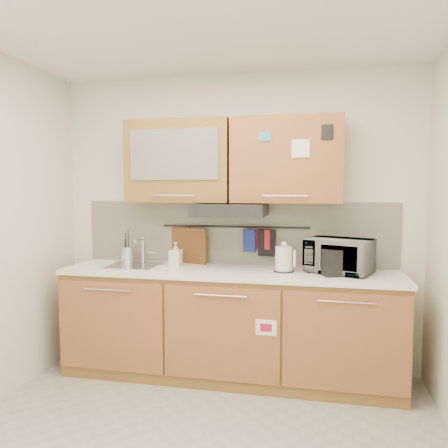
% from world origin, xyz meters
% --- Properties ---
extents(ceiling, '(3.20, 3.20, 0.00)m').
position_xyz_m(ceiling, '(0.00, 0.00, 2.60)').
color(ceiling, white).
rests_on(ceiling, wall_back).
extents(wall_back, '(3.20, 0.00, 3.20)m').
position_xyz_m(wall_back, '(0.00, 1.50, 1.30)').
color(wall_back, silver).
rests_on(wall_back, ground).
extents(base_cabinet, '(2.80, 0.64, 0.88)m').
position_xyz_m(base_cabinet, '(0.00, 1.19, 0.41)').
color(base_cabinet, olive).
rests_on(base_cabinet, floor).
extents(countertop, '(2.82, 0.62, 0.04)m').
position_xyz_m(countertop, '(0.00, 1.19, 0.90)').
color(countertop, white).
rests_on(countertop, base_cabinet).
extents(backsplash, '(2.80, 0.02, 0.56)m').
position_xyz_m(backsplash, '(0.00, 1.49, 1.20)').
color(backsplash, silver).
rests_on(backsplash, countertop).
extents(upper_cabinets, '(1.82, 0.37, 0.70)m').
position_xyz_m(upper_cabinets, '(-0.00, 1.32, 1.83)').
color(upper_cabinets, olive).
rests_on(upper_cabinets, wall_back).
extents(range_hood, '(0.60, 0.46, 0.10)m').
position_xyz_m(range_hood, '(0.00, 1.25, 1.42)').
color(range_hood, black).
rests_on(range_hood, upper_cabinets).
extents(sink, '(0.42, 0.40, 0.26)m').
position_xyz_m(sink, '(-0.85, 1.21, 0.92)').
color(sink, silver).
rests_on(sink, countertop).
extents(utensil_rail, '(1.30, 0.02, 0.02)m').
position_xyz_m(utensil_rail, '(0.00, 1.45, 1.26)').
color(utensil_rail, black).
rests_on(utensil_rail, backsplash).
extents(utensil_crock, '(0.13, 0.13, 0.29)m').
position_xyz_m(utensil_crock, '(-0.98, 1.35, 1.00)').
color(utensil_crock, silver).
rests_on(utensil_crock, countertop).
extents(kettle, '(0.18, 0.16, 0.25)m').
position_xyz_m(kettle, '(0.46, 1.20, 1.02)').
color(kettle, silver).
rests_on(kettle, countertop).
extents(toaster, '(0.31, 0.25, 0.21)m').
position_xyz_m(toaster, '(0.89, 1.15, 1.03)').
color(toaster, black).
rests_on(toaster, countertop).
extents(microwave, '(0.59, 0.50, 0.28)m').
position_xyz_m(microwave, '(0.89, 1.25, 1.06)').
color(microwave, '#999999').
rests_on(microwave, countertop).
extents(soap_bottle, '(0.10, 0.10, 0.21)m').
position_xyz_m(soap_bottle, '(-0.49, 1.26, 1.03)').
color(soap_bottle, '#999999').
rests_on(soap_bottle, countertop).
extents(cutting_board, '(0.35, 0.11, 0.43)m').
position_xyz_m(cutting_board, '(-0.42, 1.44, 1.02)').
color(cutting_board, brown).
rests_on(cutting_board, utensil_rail).
extents(oven_mitt, '(0.12, 0.07, 0.20)m').
position_xyz_m(oven_mitt, '(0.14, 1.44, 1.14)').
color(oven_mitt, navy).
rests_on(oven_mitt, utensil_rail).
extents(dark_pouch, '(0.15, 0.06, 0.23)m').
position_xyz_m(dark_pouch, '(0.29, 1.44, 1.13)').
color(dark_pouch, black).
rests_on(dark_pouch, utensil_rail).
extents(pot_holder, '(0.14, 0.08, 0.17)m').
position_xyz_m(pot_holder, '(0.26, 1.44, 1.15)').
color(pot_holder, red).
rests_on(pot_holder, utensil_rail).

